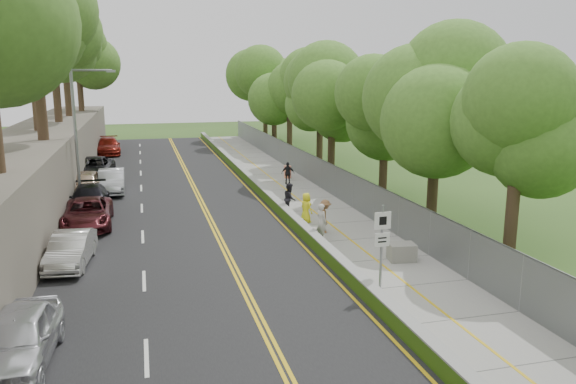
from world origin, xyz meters
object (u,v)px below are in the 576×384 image
at_px(signpost, 382,238).
at_px(construction_barrel, 288,172).
at_px(streetlight, 79,127).
at_px(painter_0, 306,208).
at_px(car_0, 19,338).
at_px(person_far, 288,173).
at_px(concrete_block, 402,252).
at_px(car_1, 71,250).
at_px(car_2, 88,213).

xyz_separation_m(signpost, construction_barrel, (2.34, 22.13, -1.45)).
height_order(streetlight, painter_0, streetlight).
height_order(car_0, person_far, person_far).
height_order(car_0, painter_0, painter_0).
xyz_separation_m(signpost, concrete_block, (2.15, 2.70, -1.55)).
distance_m(streetlight, car_0, 19.91).
xyz_separation_m(construction_barrel, car_0, (-13.84, -24.65, 0.28)).
distance_m(car_1, person_far, 19.15).
xyz_separation_m(signpost, person_far, (1.75, 19.78, -1.13)).
xyz_separation_m(car_2, person_far, (12.65, 8.23, 0.08)).
distance_m(streetlight, signpost, 20.72).
bearing_deg(streetlight, car_2, -83.58).
xyz_separation_m(streetlight, car_0, (0.01, -19.54, -3.85)).
bearing_deg(car_1, concrete_block, -6.55).
bearing_deg(construction_barrel, streetlight, -159.72).
height_order(streetlight, person_far, streetlight).
xyz_separation_m(car_2, painter_0, (10.95, -1.98, 0.08)).
bearing_deg(car_1, car_0, -87.51).
xyz_separation_m(signpost, car_0, (-11.50, -2.52, -1.17)).
bearing_deg(car_1, construction_barrel, 56.67).
bearing_deg(person_far, streetlight, 23.21).
relative_size(concrete_block, person_far, 0.70).
height_order(construction_barrel, concrete_block, construction_barrel).
height_order(construction_barrel, person_far, person_far).
bearing_deg(concrete_block, car_0, -159.07).
distance_m(streetlight, car_1, 12.13).
bearing_deg(car_1, streetlight, 97.86).
relative_size(concrete_block, painter_0, 0.69).
relative_size(streetlight, painter_0, 5.13).
xyz_separation_m(construction_barrel, car_2, (-13.23, -10.58, 0.24)).
height_order(streetlight, signpost, streetlight).
xyz_separation_m(construction_barrel, person_far, (-0.59, -2.35, 0.32)).
bearing_deg(car_2, person_far, 32.34).
height_order(signpost, car_2, signpost).
height_order(concrete_block, car_1, car_1).
height_order(signpost, concrete_block, signpost).
bearing_deg(concrete_block, construction_barrel, 89.45).
relative_size(car_2, painter_0, 3.28).
distance_m(signpost, car_1, 12.44).
relative_size(streetlight, construction_barrel, 8.74).
bearing_deg(concrete_block, painter_0, 107.00).
bearing_deg(concrete_block, car_1, 167.84).
bearing_deg(car_1, person_far, 53.62).
bearing_deg(construction_barrel, car_2, -141.35).
bearing_deg(streetlight, signpost, -55.92).
relative_size(streetlight, concrete_block, 7.39).
distance_m(construction_barrel, car_2, 16.95).
xyz_separation_m(car_0, car_1, (0.44, 8.07, -0.08)).
bearing_deg(painter_0, car_2, 56.75).
relative_size(concrete_block, car_0, 0.25).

